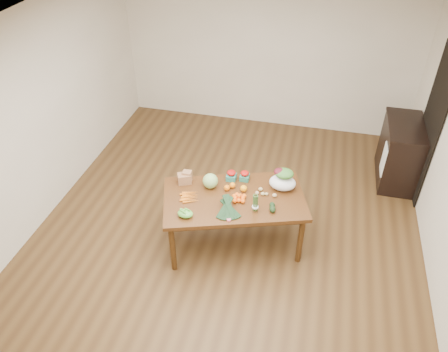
% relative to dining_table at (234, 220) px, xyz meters
% --- Properties ---
extents(floor, '(6.00, 6.00, 0.00)m').
position_rel_dining_table_xyz_m(floor, '(-0.12, 0.16, -0.38)').
color(floor, brown).
rests_on(floor, ground).
extents(ceiling, '(5.00, 6.00, 0.02)m').
position_rel_dining_table_xyz_m(ceiling, '(-0.12, 0.16, 2.33)').
color(ceiling, white).
rests_on(ceiling, room_walls).
extents(room_walls, '(5.02, 6.02, 2.70)m').
position_rel_dining_table_xyz_m(room_walls, '(-0.12, 0.16, 0.97)').
color(room_walls, white).
rests_on(room_walls, floor).
extents(dining_table, '(1.89, 1.42, 0.75)m').
position_rel_dining_table_xyz_m(dining_table, '(0.00, 0.00, 0.00)').
color(dining_table, '#4C2911').
rests_on(dining_table, floor).
extents(doorway_dark, '(0.02, 1.00, 2.10)m').
position_rel_dining_table_xyz_m(doorway_dark, '(2.36, 1.76, 0.68)').
color(doorway_dark, black).
rests_on(doorway_dark, floor).
extents(cabinet, '(0.52, 1.02, 0.94)m').
position_rel_dining_table_xyz_m(cabinet, '(2.10, 1.93, 0.10)').
color(cabinet, black).
rests_on(cabinet, floor).
extents(dish_towel, '(0.02, 0.28, 0.45)m').
position_rel_dining_table_xyz_m(dish_towel, '(1.84, 1.56, 0.18)').
color(dish_towel, white).
rests_on(dish_towel, cabinet).
extents(paper_bag, '(0.26, 0.24, 0.15)m').
position_rel_dining_table_xyz_m(paper_bag, '(-0.67, 0.14, 0.45)').
color(paper_bag, '#956A43').
rests_on(paper_bag, dining_table).
extents(cabbage, '(0.19, 0.19, 0.19)m').
position_rel_dining_table_xyz_m(cabbage, '(-0.33, 0.13, 0.47)').
color(cabbage, '#8FB669').
rests_on(cabbage, dining_table).
extents(strawberry_basket_a, '(0.15, 0.15, 0.11)m').
position_rel_dining_table_xyz_m(strawberry_basket_a, '(-0.11, 0.33, 0.43)').
color(strawberry_basket_a, '#B1140B').
rests_on(strawberry_basket_a, dining_table).
extents(strawberry_basket_b, '(0.14, 0.14, 0.10)m').
position_rel_dining_table_xyz_m(strawberry_basket_b, '(0.05, 0.37, 0.43)').
color(strawberry_basket_b, '#B4170C').
rests_on(strawberry_basket_b, dining_table).
extents(orange_a, '(0.07, 0.07, 0.07)m').
position_rel_dining_table_xyz_m(orange_a, '(-0.12, 0.11, 0.41)').
color(orange_a, orange).
rests_on(orange_a, dining_table).
extents(orange_b, '(0.07, 0.07, 0.07)m').
position_rel_dining_table_xyz_m(orange_b, '(-0.06, 0.18, 0.41)').
color(orange_b, orange).
rests_on(orange_b, dining_table).
extents(orange_c, '(0.08, 0.08, 0.08)m').
position_rel_dining_table_xyz_m(orange_c, '(0.08, 0.14, 0.42)').
color(orange_c, '#FF9F0F').
rests_on(orange_c, dining_table).
extents(mandarin_cluster, '(0.23, 0.23, 0.09)m').
position_rel_dining_table_xyz_m(mandarin_cluster, '(0.06, -0.03, 0.42)').
color(mandarin_cluster, '#FF650F').
rests_on(mandarin_cluster, dining_table).
extents(carrots, '(0.28, 0.27, 0.03)m').
position_rel_dining_table_xyz_m(carrots, '(-0.52, -0.13, 0.39)').
color(carrots, orange).
rests_on(carrots, dining_table).
extents(snap_pea_bag, '(0.18, 0.14, 0.08)m').
position_rel_dining_table_xyz_m(snap_pea_bag, '(-0.47, -0.46, 0.42)').
color(snap_pea_bag, '#6AB73E').
rests_on(snap_pea_bag, dining_table).
extents(kale_bunch, '(0.43, 0.48, 0.16)m').
position_rel_dining_table_xyz_m(kale_bunch, '(-0.00, -0.32, 0.45)').
color(kale_bunch, black).
rests_on(kale_bunch, dining_table).
extents(asparagus_bundle, '(0.11, 0.14, 0.26)m').
position_rel_dining_table_xyz_m(asparagus_bundle, '(0.29, -0.18, 0.50)').
color(asparagus_bundle, '#4D833C').
rests_on(asparagus_bundle, dining_table).
extents(potato_a, '(0.05, 0.04, 0.04)m').
position_rel_dining_table_xyz_m(potato_a, '(0.25, 0.12, 0.40)').
color(potato_a, tan).
rests_on(potato_a, dining_table).
extents(potato_b, '(0.05, 0.05, 0.04)m').
position_rel_dining_table_xyz_m(potato_b, '(0.33, 0.12, 0.40)').
color(potato_b, tan).
rests_on(potato_b, dining_table).
extents(potato_c, '(0.05, 0.04, 0.04)m').
position_rel_dining_table_xyz_m(potato_c, '(0.37, 0.13, 0.39)').
color(potato_c, tan).
rests_on(potato_c, dining_table).
extents(potato_d, '(0.06, 0.05, 0.05)m').
position_rel_dining_table_xyz_m(potato_d, '(0.28, 0.20, 0.40)').
color(potato_d, tan).
rests_on(potato_d, dining_table).
extents(potato_e, '(0.06, 0.05, 0.05)m').
position_rel_dining_table_xyz_m(potato_e, '(0.47, 0.12, 0.40)').
color(potato_e, '#D3B379').
rests_on(potato_e, dining_table).
extents(avocado_a, '(0.10, 0.12, 0.07)m').
position_rel_dining_table_xyz_m(avocado_a, '(0.48, -0.14, 0.41)').
color(avocado_a, black).
rests_on(avocado_a, dining_table).
extents(avocado_b, '(0.09, 0.11, 0.06)m').
position_rel_dining_table_xyz_m(avocado_b, '(0.47, -0.07, 0.41)').
color(avocado_b, black).
rests_on(avocado_b, dining_table).
extents(salad_bag, '(0.39, 0.34, 0.25)m').
position_rel_dining_table_xyz_m(salad_bag, '(0.53, 0.30, 0.50)').
color(salad_bag, white).
rests_on(salad_bag, dining_table).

